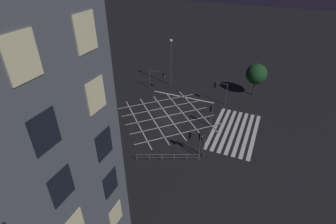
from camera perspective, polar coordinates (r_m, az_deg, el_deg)
name	(u,v)px	position (r m, az deg, el deg)	size (l,w,h in m)	color
ground_plane	(168,116)	(39.97, 0.00, -0.82)	(200.00, 200.00, 0.00)	black
road_markings	(209,124)	(38.60, 8.98, -2.58)	(16.38, 21.22, 0.01)	silver
traffic_light_sw_cross	(196,139)	(31.55, 6.03, -5.77)	(0.36, 2.08, 3.32)	#424244
traffic_light_median_south	(211,112)	(36.80, 9.36, 0.09)	(0.36, 0.39, 3.44)	#424244
traffic_light_nw_cross	(101,112)	(35.56, -14.36, -0.10)	(0.36, 2.49, 4.56)	#424244
traffic_light_se_cross	(220,88)	(42.62, 11.21, 5.10)	(0.36, 2.19, 3.85)	#424244
traffic_light_ne_cross	(157,76)	(46.50, -2.32, 7.90)	(0.36, 3.04, 3.65)	#424244
traffic_light_nw_main	(103,114)	(36.57, -13.97, -0.52)	(0.39, 0.36, 3.59)	#424244
traffic_light_sw_main	(200,140)	(31.16, 7.04, -6.07)	(0.39, 0.36, 3.57)	#424244
street_lamp_east	(171,54)	(46.83, 0.62, 12.60)	(0.52, 0.52, 8.69)	#424244
street_lamp_west	(97,97)	(32.83, -15.21, 3.25)	(0.44, 0.44, 10.14)	#424244
street_tree_near	(52,118)	(36.65, -24.00, -1.14)	(2.78, 2.78, 4.70)	#38281C
street_tree_far	(256,74)	(46.54, 18.69, 7.85)	(3.45, 3.45, 5.65)	#38281C
pedestrian_railing	(168,157)	(31.53, 0.00, -9.69)	(2.99, 6.88, 1.05)	gray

